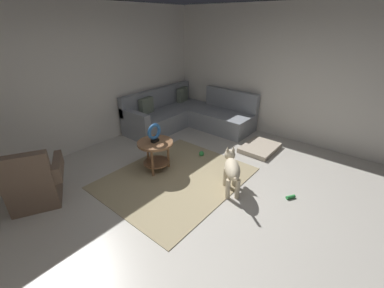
{
  "coord_description": "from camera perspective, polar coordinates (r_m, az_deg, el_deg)",
  "views": [
    {
      "loc": [
        -2.38,
        -1.74,
        2.37
      ],
      "look_at": [
        0.45,
        0.6,
        0.55
      ],
      "focal_mm": 23.45,
      "sensor_mm": 36.0,
      "label": 1
    }
  ],
  "objects": [
    {
      "name": "side_table",
      "position": [
        4.29,
        -8.3,
        -0.99
      ],
      "size": [
        0.6,
        0.6,
        0.54
      ],
      "color": "brown",
      "rests_on": "ground_plane"
    },
    {
      "name": "dog_bed_mat",
      "position": [
        5.26,
        15.17,
        -0.83
      ],
      "size": [
        0.8,
        0.6,
        0.09
      ],
      "primitive_type": "cube",
      "color": "#B2A38E",
      "rests_on": "ground_plane"
    },
    {
      "name": "area_rug",
      "position": [
        4.23,
        -3.67,
        -7.65
      ],
      "size": [
        2.3,
        1.9,
        0.01
      ],
      "primitive_type": "cube",
      "color": "tan",
      "rests_on": "ground_plane"
    },
    {
      "name": "torus_sculpture",
      "position": [
        4.16,
        -8.56,
        2.61
      ],
      "size": [
        0.28,
        0.08,
        0.33
      ],
      "color": "black",
      "rests_on": "side_table"
    },
    {
      "name": "ground_plane",
      "position": [
        3.81,
        2.72,
        -13.08
      ],
      "size": [
        6.0,
        6.0,
        0.1
      ],
      "primitive_type": "cube",
      "color": "#B7B2A8"
    },
    {
      "name": "dog_toy_ball",
      "position": [
        4.85,
        2.18,
        -2.19
      ],
      "size": [
        0.1,
        0.1,
        0.1
      ],
      "primitive_type": "sphere",
      "color": "green",
      "rests_on": "ground_plane"
    },
    {
      "name": "wall_back",
      "position": [
        5.34,
        -23.71,
        13.25
      ],
      "size": [
        6.0,
        0.12,
        2.7
      ],
      "primitive_type": "cube",
      "color": "silver",
      "rests_on": "ground_plane"
    },
    {
      "name": "dog_toy_rope",
      "position": [
        4.05,
        21.5,
        -11.15
      ],
      "size": [
        0.15,
        0.12,
        0.05
      ],
      "primitive_type": "cylinder",
      "rotation": [
        0.0,
        1.57,
        2.6
      ],
      "color": "green",
      "rests_on": "ground_plane"
    },
    {
      "name": "sectional_couch",
      "position": [
        6.12,
        -1.11,
        6.5
      ],
      "size": [
        2.2,
        2.25,
        0.88
      ],
      "color": "gray",
      "rests_on": "ground_plane"
    },
    {
      "name": "armchair",
      "position": [
        4.15,
        -32.41,
        -7.76
      ],
      "size": [
        0.99,
        0.9,
        0.88
      ],
      "rotation": [
        0.0,
        0.0,
        -0.48
      ],
      "color": "brown",
      "rests_on": "ground_plane"
    },
    {
      "name": "dog",
      "position": [
        3.79,
        9.03,
        -5.62
      ],
      "size": [
        0.69,
        0.58,
        0.63
      ],
      "rotation": [
        0.0,
        0.0,
        5.4
      ],
      "color": "beige",
      "rests_on": "ground_plane"
    },
    {
      "name": "wall_right",
      "position": [
        5.68,
        21.84,
        14.25
      ],
      "size": [
        0.12,
        6.0,
        2.7
      ],
      "primitive_type": "cube",
      "color": "silver",
      "rests_on": "ground_plane"
    }
  ]
}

